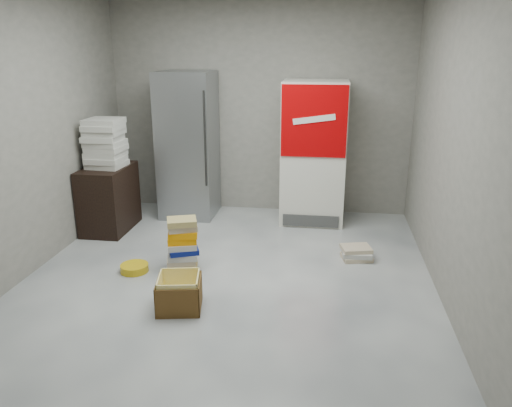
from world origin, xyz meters
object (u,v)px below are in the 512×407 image
object	(u,v)px
wood_shelf	(109,199)
cardboard_box	(179,295)
steel_fridge	(188,145)
coke_cooler	(314,152)
phonebook_stack_main	(183,244)

from	to	relation	value
wood_shelf	cardboard_box	world-z (taller)	wood_shelf
steel_fridge	coke_cooler	size ratio (longest dim) A/B	1.06
phonebook_stack_main	cardboard_box	distance (m)	0.83
phonebook_stack_main	cardboard_box	size ratio (longest dim) A/B	1.25
cardboard_box	phonebook_stack_main	bearing A→B (deg)	93.19
wood_shelf	phonebook_stack_main	world-z (taller)	wood_shelf
coke_cooler	wood_shelf	size ratio (longest dim) A/B	2.25
cardboard_box	wood_shelf	bearing A→B (deg)	117.70
wood_shelf	cardboard_box	xyz separation A→B (m)	(1.42, -1.80, -0.27)
coke_cooler	phonebook_stack_main	distance (m)	2.23
steel_fridge	coke_cooler	distance (m)	1.65
coke_cooler	cardboard_box	bearing A→B (deg)	-112.77
coke_cooler	phonebook_stack_main	size ratio (longest dim) A/B	3.27
phonebook_stack_main	steel_fridge	bearing A→B (deg)	84.37
wood_shelf	cardboard_box	distance (m)	2.31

